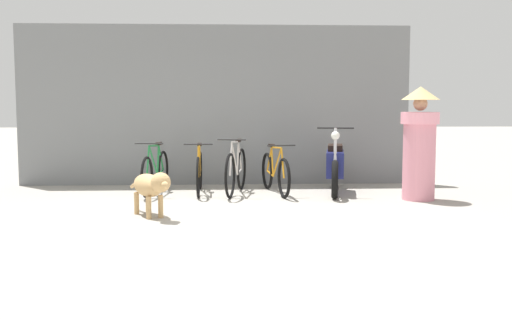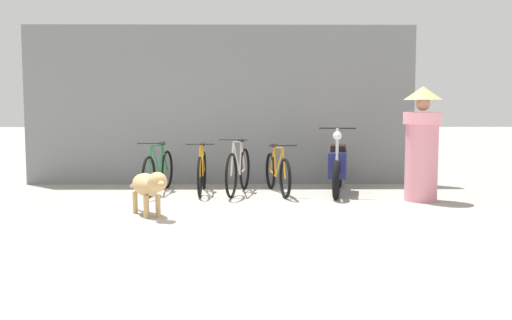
# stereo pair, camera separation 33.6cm
# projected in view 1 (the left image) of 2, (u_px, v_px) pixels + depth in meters

# --- Properties ---
(ground_plane) EXTENTS (60.00, 60.00, 0.00)m
(ground_plane) POSITION_uv_depth(u_px,v_px,m) (211.00, 221.00, 7.59)
(ground_plane) COLOR #9E998E
(shop_wall_back) EXTENTS (7.12, 0.20, 2.90)m
(shop_wall_back) POSITION_uv_depth(u_px,v_px,m) (216.00, 105.00, 10.97)
(shop_wall_back) COLOR slate
(shop_wall_back) RESTS_ON ground
(bicycle_0) EXTENTS (0.46, 1.74, 0.86)m
(bicycle_0) POSITION_uv_depth(u_px,v_px,m) (155.00, 172.00, 9.91)
(bicycle_0) COLOR black
(bicycle_0) RESTS_ON ground
(bicycle_1) EXTENTS (0.46, 1.66, 0.85)m
(bicycle_1) POSITION_uv_depth(u_px,v_px,m) (199.00, 172.00, 9.92)
(bicycle_1) COLOR black
(bicycle_1) RESTS_ON ground
(bicycle_2) EXTENTS (0.49, 1.69, 0.93)m
(bicycle_2) POSITION_uv_depth(u_px,v_px,m) (236.00, 171.00, 9.86)
(bicycle_2) COLOR black
(bicycle_2) RESTS_ON ground
(bicycle_3) EXTENTS (0.47, 1.68, 0.83)m
(bicycle_3) POSITION_uv_depth(u_px,v_px,m) (275.00, 173.00, 9.89)
(bicycle_3) COLOR black
(bicycle_3) RESTS_ON ground
(motorcycle) EXTENTS (0.58, 1.91, 1.11)m
(motorcycle) POSITION_uv_depth(u_px,v_px,m) (335.00, 166.00, 9.93)
(motorcycle) COLOR black
(motorcycle) RESTS_ON ground
(stray_dog) EXTENTS (0.70, 1.07, 0.62)m
(stray_dog) POSITION_uv_depth(u_px,v_px,m) (151.00, 186.00, 7.82)
(stray_dog) COLOR tan
(stray_dog) RESTS_ON ground
(person_in_robes) EXTENTS (0.65, 0.65, 1.74)m
(person_in_robes) POSITION_uv_depth(u_px,v_px,m) (419.00, 141.00, 9.19)
(person_in_robes) COLOR pink
(person_in_robes) RESTS_ON ground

